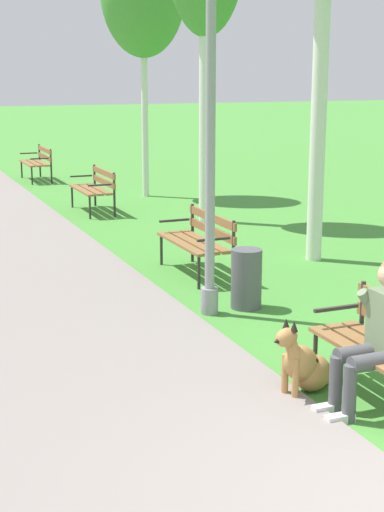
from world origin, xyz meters
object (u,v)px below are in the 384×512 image
object	(u,v)px
park_bench_far	(95,186)
lamp_post_near	(210,134)
park_bench_furthest	(38,160)
person_seated_on_near_bench	(378,331)
park_bench_mid	(199,237)
litter_bin	(246,279)
dog_shepherd	(305,365)

from	to	relation	value
park_bench_far	lamp_post_near	size ratio (longest dim) A/B	0.38
park_bench_furthest	person_seated_on_near_bench	xyz separation A→B (m)	(-0.22, -14.67, 0.17)
park_bench_mid	litter_bin	world-z (taller)	park_bench_mid
park_bench_furthest	litter_bin	distance (m)	11.74
park_bench_mid	park_bench_furthest	xyz separation A→B (m)	(-0.15, 10.11, 0.00)
person_seated_on_near_bench	dog_shepherd	bearing A→B (deg)	125.33
park_bench_far	person_seated_on_near_bench	bearing A→B (deg)	-92.06
park_bench_mid	dog_shepherd	world-z (taller)	park_bench_mid
park_bench_far	lamp_post_near	bearing A→B (deg)	-94.63
park_bench_mid	lamp_post_near	distance (m)	2.33
person_seated_on_near_bench	dog_shepherd	xyz separation A→B (m)	(-0.36, 0.51, -0.42)
park_bench_mid	park_bench_furthest	world-z (taller)	same
dog_shepherd	lamp_post_near	xyz separation A→B (m)	(0.16, 2.38, 1.77)
park_bench_mid	lamp_post_near	xyz separation A→B (m)	(-0.58, -1.67, 1.52)
litter_bin	park_bench_furthest	bearing A→B (deg)	90.28
person_seated_on_near_bench	park_bench_furthest	bearing A→B (deg)	89.14
park_bench_mid	person_seated_on_near_bench	distance (m)	4.58
dog_shepherd	lamp_post_near	size ratio (longest dim) A/B	0.21
park_bench_furthest	litter_bin	size ratio (longest dim) A/B	2.14
dog_shepherd	park_bench_furthest	bearing A→B (deg)	87.65
park_bench_far	lamp_post_near	world-z (taller)	lamp_post_near
dog_shepherd	lamp_post_near	bearing A→B (deg)	86.26
park_bench_mid	park_bench_far	world-z (taller)	same
lamp_post_near	park_bench_far	bearing A→B (deg)	85.37
lamp_post_near	litter_bin	world-z (taller)	lamp_post_near
dog_shepherd	litter_bin	world-z (taller)	dog_shepherd
park_bench_mid	park_bench_far	distance (m)	5.19
lamp_post_near	dog_shepherd	bearing A→B (deg)	-93.74
park_bench_mid	dog_shepherd	bearing A→B (deg)	-100.28
park_bench_mid	park_bench_far	xyz separation A→B (m)	(-0.02, 5.19, 0.00)
park_bench_mid	person_seated_on_near_bench	bearing A→B (deg)	-94.70
park_bench_far	person_seated_on_near_bench	distance (m)	9.76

